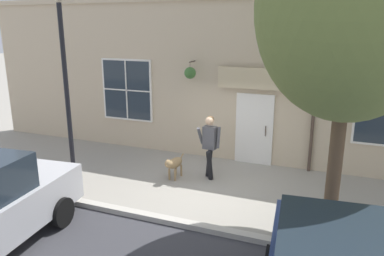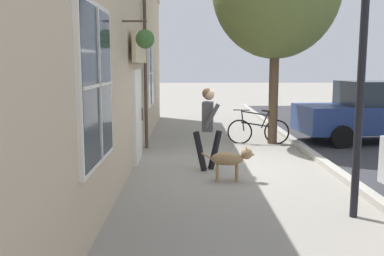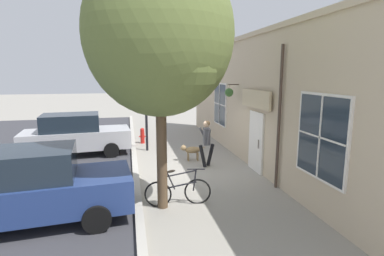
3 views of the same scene
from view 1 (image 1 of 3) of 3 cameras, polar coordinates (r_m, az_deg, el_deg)
name	(u,v)px [view 1 (image 1 of 3)]	position (r m, az deg, el deg)	size (l,w,h in m)	color
ground_plane	(214,188)	(9.62, 3.31, -9.15)	(90.00, 90.00, 0.00)	gray
storefront_facade	(241,81)	(11.12, 7.42, 7.11)	(0.95, 18.00, 4.84)	#C6B293
pedestrian_walking	(210,141)	(9.88, 2.72, -2.00)	(0.64, 0.59, 1.73)	black
dog_on_leash	(174,164)	(10.03, -2.75, -5.43)	(1.03, 0.32, 0.67)	#997A51
street_tree_by_curb	(355,13)	(7.01, 23.60, 15.75)	(3.51, 3.16, 6.23)	brown
leaning_bicycle	(327,211)	(8.19, 19.94, -11.76)	(1.74, 0.20, 1.00)	black
street_lamp	(64,64)	(9.14, -18.90, 9.27)	(0.32, 0.32, 4.81)	black
fire_hydrant	(25,169)	(10.64, -24.14, -5.78)	(0.34, 0.20, 0.77)	red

